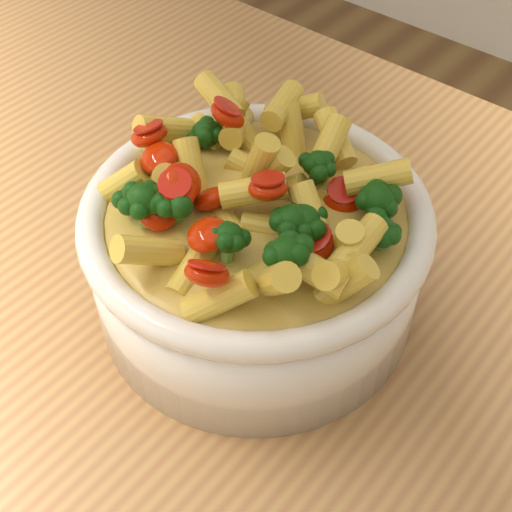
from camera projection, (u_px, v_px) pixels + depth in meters
The scene contains 3 objects.
table at pixel (218, 385), 0.63m from camera, with size 1.20×0.80×0.90m.
serving_bowl at pixel (256, 255), 0.53m from camera, with size 0.25×0.25×0.11m.
pasta_salad at pixel (256, 187), 0.48m from camera, with size 0.20×0.20×0.04m.
Camera 1 is at (0.25, -0.25, 1.34)m, focal length 50.00 mm.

